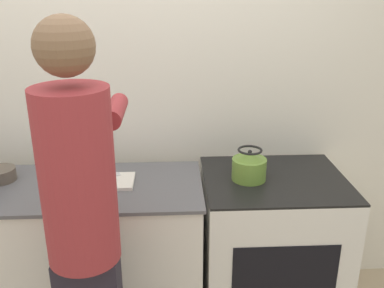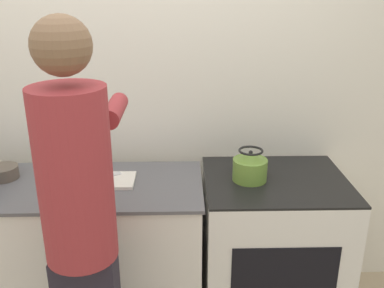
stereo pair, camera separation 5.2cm
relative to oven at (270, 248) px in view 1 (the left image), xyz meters
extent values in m
cube|color=silver|center=(-0.75, 0.39, 0.86)|extent=(8.00, 0.05, 2.60)
cube|color=silver|center=(-1.15, -0.04, -0.01)|extent=(1.47, 0.56, 0.86)
cube|color=#56565B|center=(-1.15, -0.04, 0.43)|extent=(1.50, 0.59, 0.02)
cube|color=silver|center=(0.00, 0.00, -0.01)|extent=(0.76, 0.64, 0.87)
cube|color=black|center=(0.00, 0.00, 0.44)|extent=(0.76, 0.64, 0.01)
cube|color=black|center=(0.00, -0.32, 0.04)|extent=(0.53, 0.01, 0.38)
cylinder|color=maroon|center=(-0.90, -0.58, 0.73)|extent=(0.28, 0.28, 0.69)
sphere|color=brown|center=(-0.90, -0.58, 1.22)|extent=(0.21, 0.21, 0.21)
cylinder|color=maroon|center=(-1.02, -0.31, 0.91)|extent=(0.08, 0.30, 0.08)
cylinder|color=maroon|center=(-0.78, -0.31, 0.91)|extent=(0.08, 0.30, 0.08)
cube|color=silver|center=(-0.94, -0.01, 0.45)|extent=(0.39, 0.20, 0.02)
cube|color=silver|center=(-0.89, 0.02, 0.46)|extent=(0.14, 0.10, 0.01)
cube|color=black|center=(-0.99, -0.03, 0.46)|extent=(0.09, 0.07, 0.01)
cylinder|color=olive|center=(-0.14, -0.01, 0.50)|extent=(0.18, 0.18, 0.12)
cone|color=olive|center=(-0.14, -0.01, 0.57)|extent=(0.14, 0.14, 0.03)
sphere|color=black|center=(-0.14, -0.01, 0.60)|extent=(0.02, 0.02, 0.02)
torus|color=black|center=(-0.14, -0.01, 0.61)|extent=(0.13, 0.13, 0.01)
cylinder|color=brown|center=(-1.45, 0.05, 0.47)|extent=(0.16, 0.16, 0.07)
camera|label=1|loc=(-0.55, -2.05, 1.41)|focal=40.00mm
camera|label=2|loc=(-0.50, -2.05, 1.41)|focal=40.00mm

